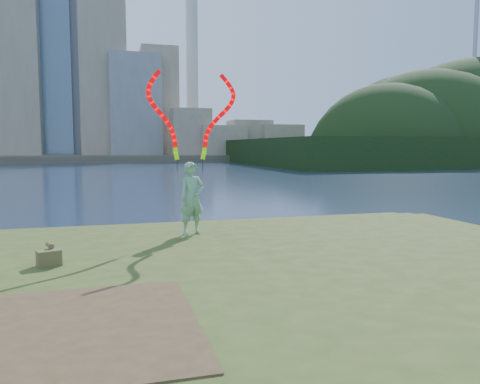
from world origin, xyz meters
name	(u,v)px	position (x,y,z in m)	size (l,w,h in m)	color
ground	(196,296)	(0.00, 0.00, 0.00)	(320.00, 320.00, 0.00)	#1A2842
grassy_knoll	(225,322)	(0.00, -2.30, 0.34)	(20.00, 18.00, 0.80)	#374619
dirt_patch	(53,330)	(-2.20, -3.20, 0.81)	(3.20, 3.00, 0.02)	#47331E
far_shore	(116,157)	(0.00, 95.00, 0.60)	(320.00, 40.00, 1.20)	#4A4536
wooded_hill	(468,162)	(59.57, 59.96, 0.16)	(78.00, 50.00, 63.00)	black
woman_with_ribbons	(191,175)	(0.30, 2.13, 2.20)	(1.98, 0.75, 4.07)	#17742F
canvas_bag	(49,257)	(-2.58, -0.10, 0.95)	(0.45, 0.50, 0.37)	brown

